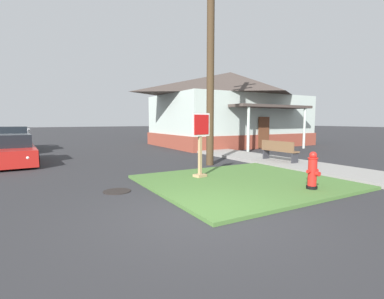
% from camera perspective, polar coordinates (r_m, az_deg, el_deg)
% --- Properties ---
extents(ground_plane, '(160.00, 160.00, 0.00)m').
position_cam_1_polar(ground_plane, '(5.52, 2.46, -13.51)').
color(ground_plane, '#2B2B2D').
extents(grass_corner_patch, '(5.37, 4.86, 0.08)m').
position_cam_1_polar(grass_corner_patch, '(8.46, 10.24, -6.43)').
color(grass_corner_patch, '#477033').
rests_on(grass_corner_patch, ground).
extents(sidewalk_strip, '(2.20, 18.46, 0.12)m').
position_cam_1_polar(sidewalk_strip, '(14.41, 10.32, -1.25)').
color(sidewalk_strip, gray).
rests_on(sidewalk_strip, ground).
extents(fire_hydrant, '(0.38, 0.34, 0.96)m').
position_cam_1_polar(fire_hydrant, '(7.88, 23.14, -4.05)').
color(fire_hydrant, black).
rests_on(fire_hydrant, grass_corner_patch).
extents(stop_sign, '(0.69, 0.35, 1.98)m').
position_cam_1_polar(stop_sign, '(8.72, 1.71, 0.56)').
color(stop_sign, '#A3845B').
rests_on(stop_sign, grass_corner_patch).
extents(manhole_cover, '(0.70, 0.70, 0.02)m').
position_cam_1_polar(manhole_cover, '(7.64, -14.89, -8.14)').
color(manhole_cover, black).
rests_on(manhole_cover, ground).
extents(parked_sedan_red, '(2.04, 4.15, 1.25)m').
position_cam_1_polar(parked_sedan_red, '(14.00, -32.73, -0.33)').
color(parked_sedan_red, red).
rests_on(parked_sedan_red, ground).
extents(pickup_truck_white, '(2.13, 5.21, 1.48)m').
position_cam_1_polar(pickup_truck_white, '(19.82, -32.66, 1.46)').
color(pickup_truck_white, silver).
rests_on(pickup_truck_white, ground).
extents(street_bench, '(0.45, 1.72, 0.85)m').
position_cam_1_polar(street_bench, '(12.51, 17.11, -0.05)').
color(street_bench, brown).
rests_on(street_bench, sidewalk_strip).
extents(utility_pole, '(1.80, 0.30, 8.68)m').
position_cam_1_polar(utility_pole, '(11.87, 3.76, 19.06)').
color(utility_pole, '#42301E').
rests_on(utility_pole, ground).
extents(corner_house, '(11.05, 8.70, 5.38)m').
position_cam_1_polar(corner_house, '(21.62, 7.74, 8.32)').
color(corner_house, brown).
rests_on(corner_house, ground).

